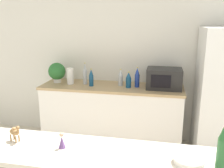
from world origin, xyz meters
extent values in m
cube|color=silver|center=(0.00, 2.73, 1.27)|extent=(8.00, 0.06, 2.55)
cube|color=white|center=(-0.42, 2.40, 0.44)|extent=(2.03, 0.60, 0.88)
cube|color=tan|center=(-0.42, 2.40, 0.90)|extent=(2.06, 0.63, 0.03)
cube|color=beige|center=(-0.09, 0.40, 0.97)|extent=(1.88, 0.46, 0.03)
cylinder|color=silver|center=(-1.28, 2.43, 0.95)|extent=(0.12, 0.12, 0.08)
sphere|color=#2D7033|center=(-1.28, 2.43, 1.09)|extent=(0.26, 0.26, 0.26)
cylinder|color=white|center=(-1.04, 2.38, 1.03)|extent=(0.10, 0.10, 0.24)
cube|color=black|center=(0.33, 2.42, 1.05)|extent=(0.48, 0.36, 0.28)
cube|color=black|center=(0.28, 2.24, 1.05)|extent=(0.26, 0.01, 0.17)
cylinder|color=#B2B7BC|center=(-0.29, 2.43, 0.99)|extent=(0.07, 0.07, 0.15)
cone|color=#B2B7BC|center=(-0.29, 2.43, 1.11)|extent=(0.06, 0.06, 0.09)
cylinder|color=gold|center=(-0.29, 2.43, 1.15)|extent=(0.02, 0.02, 0.01)
cylinder|color=navy|center=(-0.17, 2.35, 0.98)|extent=(0.08, 0.08, 0.14)
cone|color=navy|center=(-0.17, 2.35, 1.10)|extent=(0.07, 0.07, 0.08)
cylinder|color=gold|center=(-0.17, 2.35, 1.14)|extent=(0.03, 0.03, 0.01)
cylinder|color=navy|center=(-0.71, 2.33, 0.99)|extent=(0.07, 0.07, 0.16)
cone|color=navy|center=(-0.71, 2.33, 1.12)|extent=(0.06, 0.06, 0.09)
cylinder|color=gold|center=(-0.71, 2.33, 1.16)|extent=(0.02, 0.02, 0.01)
cylinder|color=navy|center=(-0.05, 2.41, 1.00)|extent=(0.07, 0.07, 0.18)
cone|color=navy|center=(-0.05, 2.41, 1.14)|extent=(0.06, 0.06, 0.10)
cylinder|color=gold|center=(-0.05, 2.41, 1.20)|extent=(0.02, 0.02, 0.01)
cylinder|color=#B2B7BC|center=(-0.83, 2.42, 1.01)|extent=(0.06, 0.06, 0.20)
cone|color=#B2B7BC|center=(-0.83, 2.42, 1.17)|extent=(0.06, 0.06, 0.11)
cylinder|color=gold|center=(-0.83, 2.42, 1.23)|extent=(0.02, 0.02, 0.01)
cylinder|color=#235628|center=(0.65, 0.34, 1.10)|extent=(0.07, 0.07, 0.21)
cylinder|color=white|center=(0.48, 0.39, 1.01)|extent=(0.18, 0.18, 0.04)
torus|color=white|center=(0.48, 0.39, 1.03)|extent=(0.20, 0.20, 0.02)
ellipsoid|color=olive|center=(-0.74, 0.44, 1.06)|extent=(0.10, 0.08, 0.05)
sphere|color=olive|center=(-0.74, 0.44, 1.09)|extent=(0.03, 0.03, 0.03)
cylinder|color=olive|center=(-0.70, 0.43, 1.09)|extent=(0.02, 0.02, 0.05)
sphere|color=olive|center=(-0.70, 0.43, 1.11)|extent=(0.03, 0.03, 0.03)
cylinder|color=olive|center=(-0.71, 0.44, 1.02)|extent=(0.01, 0.01, 0.05)
cylinder|color=olive|center=(-0.72, 0.42, 1.02)|extent=(0.01, 0.01, 0.05)
cylinder|color=olive|center=(-0.76, 0.47, 1.02)|extent=(0.01, 0.01, 0.05)
cylinder|color=olive|center=(-0.77, 0.44, 1.02)|extent=(0.01, 0.01, 0.05)
cone|color=#6B4784|center=(-0.37, 0.42, 1.03)|extent=(0.05, 0.05, 0.08)
sphere|color=tan|center=(-0.37, 0.42, 1.09)|extent=(0.03, 0.03, 0.03)
camera|label=1|loc=(0.28, -1.04, 1.85)|focal=40.00mm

